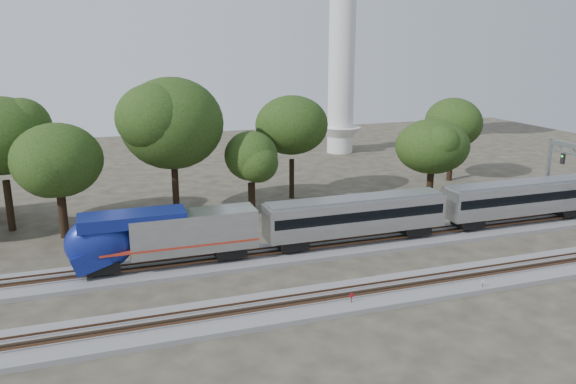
{
  "coord_description": "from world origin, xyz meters",
  "views": [
    {
      "loc": [
        -15.65,
        -38.8,
        18.55
      ],
      "look_at": [
        -0.71,
        5.0,
        6.19
      ],
      "focal_mm": 35.0,
      "sensor_mm": 36.0,
      "label": 1
    }
  ],
  "objects": [
    {
      "name": "train",
      "position": [
        25.09,
        6.0,
        3.19
      ],
      "size": [
        89.96,
        3.1,
        4.57
      ],
      "color": "silver",
      "rests_on": "ground"
    },
    {
      "name": "switch_stand_red",
      "position": [
        0.64,
        -5.23,
        0.72
      ],
      "size": [
        0.36,
        0.07,
        1.12
      ],
      "rotation": [
        0.0,
        0.0,
        0.11
      ],
      "color": "#512D19",
      "rests_on": "ground"
    },
    {
      "name": "tree_7",
      "position": [
        30.08,
        25.78,
        7.99
      ],
      "size": [
        8.14,
        8.14,
        11.47
      ],
      "color": "black",
      "rests_on": "ground"
    },
    {
      "name": "track_near",
      "position": [
        0.0,
        -4.0,
        0.21
      ],
      "size": [
        160.0,
        5.0,
        0.73
      ],
      "color": "slate",
      "rests_on": "ground"
    },
    {
      "name": "signal_gantry",
      "position": [
        31.16,
        6.0,
        6.08
      ],
      "size": [
        0.58,
        6.86,
        8.35
      ],
      "color": "gray",
      "rests_on": "ground"
    },
    {
      "name": "switch_lever",
      "position": [
        8.19,
        -5.3,
        0.15
      ],
      "size": [
        0.55,
        0.39,
        0.3
      ],
      "primitive_type": "cube",
      "rotation": [
        0.0,
        0.0,
        -0.2
      ],
      "color": "#512D19",
      "rests_on": "ground"
    },
    {
      "name": "track_far",
      "position": [
        0.0,
        6.0,
        0.21
      ],
      "size": [
        160.0,
        5.0,
        0.73
      ],
      "color": "slate",
      "rests_on": "ground"
    },
    {
      "name": "tree_1",
      "position": [
        -24.76,
        21.68,
        9.7
      ],
      "size": [
        9.87,
        9.87,
        13.92
      ],
      "color": "black",
      "rests_on": "ground"
    },
    {
      "name": "switch_stand_white",
      "position": [
        11.33,
        -6.02,
        0.58
      ],
      "size": [
        0.29,
        0.05,
        0.91
      ],
      "rotation": [
        0.0,
        0.0,
        -0.07
      ],
      "color": "#512D19",
      "rests_on": "ground"
    },
    {
      "name": "tree_3",
      "position": [
        -8.22,
        20.77,
        10.31
      ],
      "size": [
        10.49,
        10.49,
        14.79
      ],
      "color": "black",
      "rests_on": "ground"
    },
    {
      "name": "tree_5",
      "position": [
        6.31,
        24.17,
        8.99
      ],
      "size": [
        9.15,
        9.15,
        12.9
      ],
      "color": "black",
      "rests_on": "ground"
    },
    {
      "name": "ground",
      "position": [
        0.0,
        0.0,
        0.0
      ],
      "size": [
        160.0,
        160.0,
        0.0
      ],
      "primitive_type": "plane",
      "color": "#383328",
      "rests_on": "ground"
    },
    {
      "name": "tree_4",
      "position": [
        -0.13,
        19.17,
        6.6
      ],
      "size": [
        6.74,
        6.74,
        9.5
      ],
      "color": "black",
      "rests_on": "ground"
    },
    {
      "name": "tree_6",
      "position": [
        20.99,
        16.6,
        6.85
      ],
      "size": [
        6.99,
        6.99,
        9.86
      ],
      "color": "black",
      "rests_on": "ground"
    },
    {
      "name": "tree_2",
      "position": [
        -19.57,
        17.67,
        7.71
      ],
      "size": [
        7.85,
        7.85,
        11.07
      ],
      "color": "black",
      "rests_on": "ground"
    }
  ]
}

